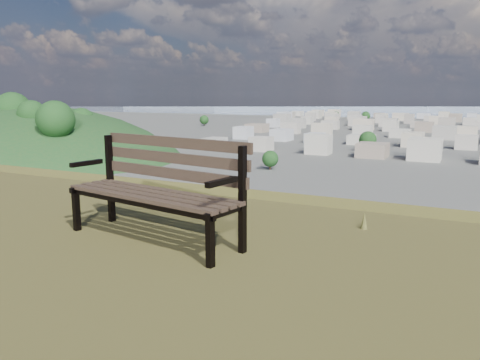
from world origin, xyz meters
The scene contains 6 objects.
park_bench centered at (0.58, 1.92, 25.58)m, with size 2.05×0.95×1.03m.
green_wooded_hill centered at (-174.14, 137.96, 0.13)m, with size 173.96×139.17×86.98m.
city_blocks centered at (0.00, 394.44, 3.50)m, with size 395.00×361.00×7.00m.
city_trees centered at (-26.39, 319.00, 4.83)m, with size 406.52×387.20×9.98m.
bay_water centered at (0.00, 900.00, 0.00)m, with size 2400.00×700.00×0.12m, color #92A4B9.
far_hills centered at (-60.92, 1402.93, 25.47)m, with size 2050.00×340.00×60.00m.
Camera 1 is at (3.39, -1.88, 26.47)m, focal length 35.00 mm.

